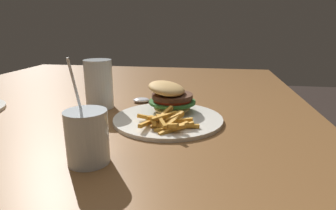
# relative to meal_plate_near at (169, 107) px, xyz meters

# --- Properties ---
(dining_table) EXTENTS (1.68, 1.40, 0.74)m
(dining_table) POSITION_rel_meal_plate_near_xyz_m (0.09, 0.27, -0.11)
(dining_table) COLOR brown
(dining_table) RESTS_ON ground_plane
(meal_plate_near) EXTENTS (0.30, 0.30, 0.10)m
(meal_plate_near) POSITION_rel_meal_plate_near_xyz_m (0.00, 0.00, 0.00)
(meal_plate_near) COLOR silver
(meal_plate_near) RESTS_ON dining_table
(beer_glass) EXTENTS (0.09, 0.09, 0.15)m
(beer_glass) POSITION_rel_meal_plate_near_xyz_m (0.07, 0.23, 0.04)
(beer_glass) COLOR silver
(beer_glass) RESTS_ON dining_table
(juice_glass) EXTENTS (0.08, 0.08, 0.20)m
(juice_glass) POSITION_rel_meal_plate_near_xyz_m (-0.28, 0.11, 0.02)
(juice_glass) COLOR silver
(juice_glass) RESTS_ON dining_table
(spoon) EXTENTS (0.07, 0.17, 0.02)m
(spoon) POSITION_rel_meal_plate_near_xyz_m (0.15, 0.11, -0.02)
(spoon) COLOR silver
(spoon) RESTS_ON dining_table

